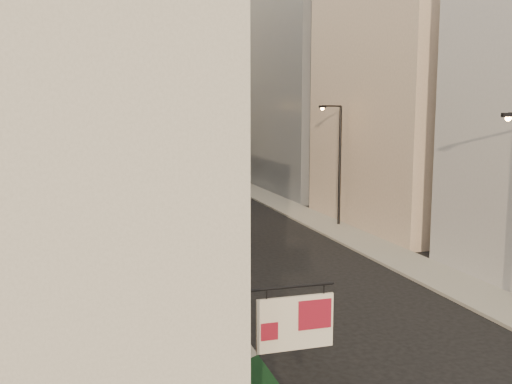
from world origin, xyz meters
name	(u,v)px	position (x,y,z in m)	size (l,w,h in m)	color
sidewalk_left	(124,190)	(-6.50, 55.00, 0.07)	(3.00, 140.00, 0.15)	gray
sidewalk_right	(241,186)	(6.50, 55.00, 0.07)	(3.00, 140.00, 0.15)	gray
near_building_left	(62,197)	(-10.99, 9.00, 6.02)	(8.30, 23.04, 12.30)	#55341D
left_bldg_beige	(52,118)	(-12.00, 26.00, 8.00)	(8.00, 12.00, 16.00)	tan
left_bldg_grey	(61,91)	(-12.00, 42.00, 10.00)	(8.00, 16.00, 20.00)	#9F9FA4
left_bldg_tan	(68,111)	(-12.00, 60.00, 8.50)	(8.00, 18.00, 17.00)	#8F7C58
left_bldg_wingrid	(70,87)	(-12.00, 80.00, 12.00)	(8.00, 20.00, 24.00)	gray
right_bldg_beige	(404,89)	(12.00, 30.00, 10.00)	(8.00, 16.00, 20.00)	tan
right_bldg_wingrid	(303,68)	(12.00, 50.00, 13.00)	(8.00, 20.00, 26.00)	gray
clock_tower	(139,57)	(-1.00, 92.00, 17.63)	(14.00, 14.00, 44.90)	#8F7C58
white_tower	(223,43)	(10.00, 78.00, 18.61)	(8.00, 8.00, 41.50)	silver
streetlamp_mid	(338,158)	(7.16, 30.59, 5.03)	(2.16, 1.10, 8.82)	black
streetlamp_far	(244,140)	(6.27, 52.77, 5.34)	(2.45, 0.51, 9.35)	black
traffic_light_left	(135,173)	(-6.53, 39.88, 3.39)	(0.53, 0.40, 5.00)	black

